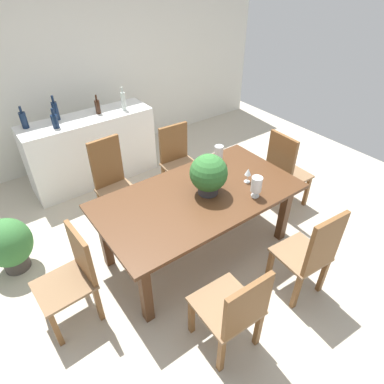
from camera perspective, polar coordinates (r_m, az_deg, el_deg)
ground_plane at (r=3.88m, az=-0.59°, el=-8.26°), size 7.04×7.04×0.00m
back_wall at (r=5.30m, az=-18.46°, el=18.99°), size 6.40×0.10×2.60m
dining_table at (r=3.32m, az=1.19°, el=-1.75°), size 2.04×1.09×0.77m
chair_foot_end at (r=4.19m, az=15.61°, el=3.77°), size 0.48×0.45×1.05m
chair_far_left at (r=3.96m, az=-13.61°, el=2.19°), size 0.43×0.42×1.05m
chair_near_right at (r=3.16m, az=19.92°, el=-9.87°), size 0.46×0.46×1.02m
chair_near_left at (r=2.68m, az=7.44°, el=-19.47°), size 0.48×0.49×0.92m
chair_head_end at (r=3.04m, az=-19.81°, el=-13.23°), size 0.47×0.44×0.93m
chair_far_right at (r=4.34m, az=-2.46°, el=5.86°), size 0.46×0.46×0.95m
flower_centerpiece at (r=3.17m, az=2.88°, el=3.11°), size 0.37×0.37×0.42m
crystal_vase_left at (r=3.73m, az=4.64°, el=6.77°), size 0.10×0.10×0.20m
crystal_vase_center_near at (r=3.22m, az=11.06°, el=1.21°), size 0.11×0.11×0.22m
wine_glass at (r=3.43m, az=9.64°, el=3.35°), size 0.07×0.07×0.16m
kitchen_counter at (r=4.84m, az=-16.82°, el=7.02°), size 1.72×0.52×0.96m
wine_bottle_green at (r=4.67m, az=-15.97°, el=13.99°), size 0.07×0.07×0.25m
wine_bottle_tall at (r=4.69m, az=-11.75°, el=15.15°), size 0.06×0.06×0.31m
wine_bottle_dark at (r=4.63m, az=-22.49°, el=12.87°), size 0.07×0.07×0.32m
wine_bottle_clear at (r=4.56m, az=-27.05°, el=11.04°), size 0.08×0.08×0.27m
wine_bottle_amber at (r=4.42m, az=-22.59°, el=11.28°), size 0.08×0.08×0.25m
potted_plant_floor at (r=3.83m, az=-29.10°, el=-7.90°), size 0.47×0.47×0.62m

